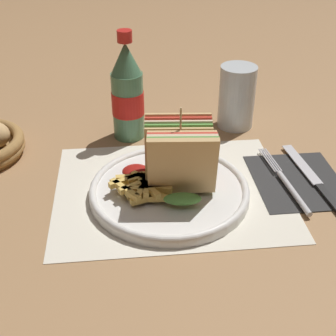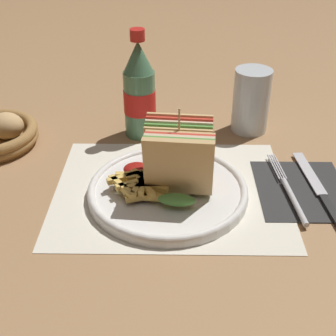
{
  "view_description": "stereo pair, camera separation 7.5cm",
  "coord_description": "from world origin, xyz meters",
  "px_view_note": "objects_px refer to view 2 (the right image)",
  "views": [
    {
      "loc": [
        -0.04,
        -0.59,
        0.45
      ],
      "look_at": [
        0.02,
        0.04,
        0.04
      ],
      "focal_mm": 50.0,
      "sensor_mm": 36.0,
      "label": 1
    },
    {
      "loc": [
        0.03,
        -0.59,
        0.45
      ],
      "look_at": [
        0.02,
        0.04,
        0.04
      ],
      "focal_mm": 50.0,
      "sensor_mm": 36.0,
      "label": 2
    }
  ],
  "objects_px": {
    "coke_bottle_near": "(139,92)",
    "fork": "(290,193)",
    "knife": "(318,188)",
    "glass_near": "(251,105)",
    "plate_main": "(168,190)",
    "club_sandwich": "(179,160)"
  },
  "relations": [
    {
      "from": "coke_bottle_near",
      "to": "knife",
      "type": "bearing_deg",
      "value": -32.6
    },
    {
      "from": "plate_main",
      "to": "glass_near",
      "type": "relative_size",
      "value": 2.04
    },
    {
      "from": "coke_bottle_near",
      "to": "glass_near",
      "type": "relative_size",
      "value": 1.65
    },
    {
      "from": "club_sandwich",
      "to": "plate_main",
      "type": "bearing_deg",
      "value": 176.73
    },
    {
      "from": "club_sandwich",
      "to": "knife",
      "type": "height_order",
      "value": "club_sandwich"
    },
    {
      "from": "knife",
      "to": "club_sandwich",
      "type": "bearing_deg",
      "value": 178.67
    },
    {
      "from": "glass_near",
      "to": "plate_main",
      "type": "bearing_deg",
      "value": -124.76
    },
    {
      "from": "plate_main",
      "to": "club_sandwich",
      "type": "height_order",
      "value": "club_sandwich"
    },
    {
      "from": "fork",
      "to": "plate_main",
      "type": "bearing_deg",
      "value": 174.33
    },
    {
      "from": "fork",
      "to": "club_sandwich",
      "type": "bearing_deg",
      "value": 174.59
    },
    {
      "from": "club_sandwich",
      "to": "coke_bottle_near",
      "type": "distance_m",
      "value": 0.22
    },
    {
      "from": "plate_main",
      "to": "fork",
      "type": "bearing_deg",
      "value": -0.42
    },
    {
      "from": "knife",
      "to": "coke_bottle_near",
      "type": "xyz_separation_m",
      "value": [
        -0.3,
        0.19,
        0.08
      ]
    },
    {
      "from": "knife",
      "to": "coke_bottle_near",
      "type": "distance_m",
      "value": 0.37
    },
    {
      "from": "coke_bottle_near",
      "to": "fork",
      "type": "bearing_deg",
      "value": -39.67
    },
    {
      "from": "fork",
      "to": "glass_near",
      "type": "relative_size",
      "value": 1.55
    },
    {
      "from": "coke_bottle_near",
      "to": "glass_near",
      "type": "height_order",
      "value": "coke_bottle_near"
    },
    {
      "from": "club_sandwich",
      "to": "fork",
      "type": "height_order",
      "value": "club_sandwich"
    },
    {
      "from": "plate_main",
      "to": "club_sandwich",
      "type": "xyz_separation_m",
      "value": [
        0.02,
        -0.0,
        0.06
      ]
    },
    {
      "from": "plate_main",
      "to": "knife",
      "type": "xyz_separation_m",
      "value": [
        0.25,
        0.01,
        -0.0
      ]
    },
    {
      "from": "plate_main",
      "to": "club_sandwich",
      "type": "relative_size",
      "value": 1.85
    },
    {
      "from": "knife",
      "to": "glass_near",
      "type": "distance_m",
      "value": 0.24
    }
  ]
}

